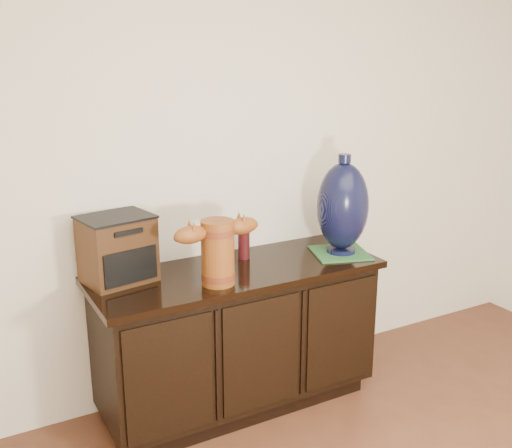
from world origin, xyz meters
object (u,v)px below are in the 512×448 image
tv_radio (117,249)px  sideboard (238,336)px  terracotta_vessel (218,248)px  lamp_base (343,207)px  spray_can (244,242)px

tv_radio → sideboard: bearing=-23.2°
sideboard → terracotta_vessel: (-0.17, -0.14, 0.54)m
tv_radio → lamp_base: 1.17m
tv_radio → spray_can: bearing=-10.8°
tv_radio → spray_can: size_ratio=1.97×
sideboard → lamp_base: 0.87m
lamp_base → spray_can: (-0.49, 0.18, -0.17)m
lamp_base → spray_can: lamp_base is taller
terracotta_vessel → lamp_base: (0.76, 0.08, 0.09)m
sideboard → terracotta_vessel: 0.58m
spray_can → terracotta_vessel: bearing=-136.2°
sideboard → spray_can: size_ratio=8.09×
sideboard → spray_can: (0.10, 0.12, 0.46)m
terracotta_vessel → tv_radio: 0.47m
lamp_base → tv_radio: bearing=171.0°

